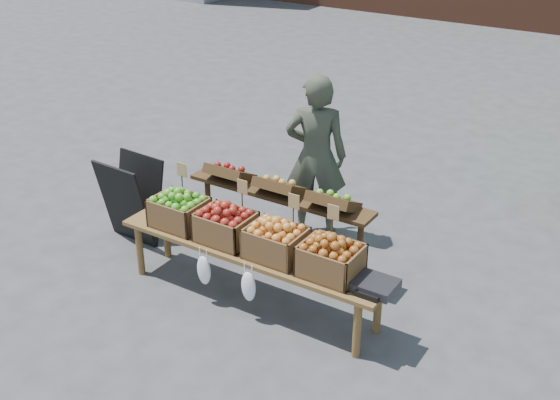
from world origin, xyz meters
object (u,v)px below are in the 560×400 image
Objects in this scene: crate_russet_pears at (226,227)px; crate_red_apples at (276,243)px; vendor at (316,156)px; weighing_scale at (376,285)px; chalkboard_sign at (132,200)px; crate_green_apples at (331,260)px; back_table at (279,218)px; display_bench at (251,275)px; crate_golden_apples at (179,212)px.

crate_russet_pears and crate_red_apples have the same top height.
weighing_scale is (1.43, -1.50, -0.29)m from vendor.
chalkboard_sign reaches higher than crate_red_apples.
crate_green_apples is 0.44m from weighing_scale.
crate_green_apples is at bearing 99.29° from vendor.
crate_russet_pears is at bearing 180.00° from crate_green_apples.
vendor is 1.51m from crate_russet_pears.
back_table is 4.20× the size of crate_russet_pears.
display_bench is 1.29m from weighing_scale.
crate_red_apples is (0.55, 0.00, 0.00)m from crate_russet_pears.
back_table reaches higher than crate_golden_apples.
crate_golden_apples is at bearing 180.00° from crate_green_apples.
crate_golden_apples is at bearing 42.08° from vendor.
back_table is 4.20× the size of crate_green_apples.
vendor is at bearing 96.89° from display_bench.
chalkboard_sign is 2.59m from crate_green_apples.
vendor is 3.61× the size of crate_red_apples.
crate_golden_apples is 1.65m from crate_green_apples.
crate_golden_apples is 0.55m from crate_russet_pears.
vendor is 5.31× the size of weighing_scale.
weighing_scale is (1.53, 0.00, -0.10)m from crate_russet_pears.
crate_golden_apples is 1.00× the size of crate_red_apples.
crate_golden_apples is (-0.83, 0.00, 0.42)m from display_bench.
vendor is at bearing 106.94° from crate_red_apples.
crate_russet_pears is 1.00× the size of crate_green_apples.
back_table is 4.20× the size of crate_red_apples.
crate_russet_pears reaches higher than display_bench.
chalkboard_sign is at bearing 170.66° from display_bench.
back_table is at bearing 46.76° from crate_golden_apples.
back_table reaches higher than display_bench.
vendor is 0.87m from back_table.
display_bench is 0.93m from crate_green_apples.
crate_golden_apples is (0.92, -0.29, 0.24)m from chalkboard_sign.
chalkboard_sign reaches higher than crate_russet_pears.
chalkboard_sign is 0.45× the size of back_table.
crate_green_apples is (1.65, 0.00, 0.00)m from crate_golden_apples.
crate_golden_apples reaches higher than weighing_scale.
back_table is (1.59, 0.43, 0.05)m from chalkboard_sign.
display_bench is 7.94× the size of weighing_scale.
chalkboard_sign is at bearing 173.63° from crate_green_apples.
vendor is 1.63m from display_bench.
display_bench is at bearing -6.70° from chalkboard_sign.
crate_red_apples is (2.02, -0.29, 0.24)m from chalkboard_sign.
crate_green_apples is at bearing 0.00° from crate_russet_pears.
chalkboard_sign is 3.01m from weighing_scale.
weighing_scale is at bearing 109.10° from vendor.
crate_russet_pears is at bearing -100.01° from back_table.
vendor is 1.90× the size of chalkboard_sign.
crate_golden_apples is 1.00× the size of crate_russet_pears.
back_table is at bearing 101.61° from display_bench.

